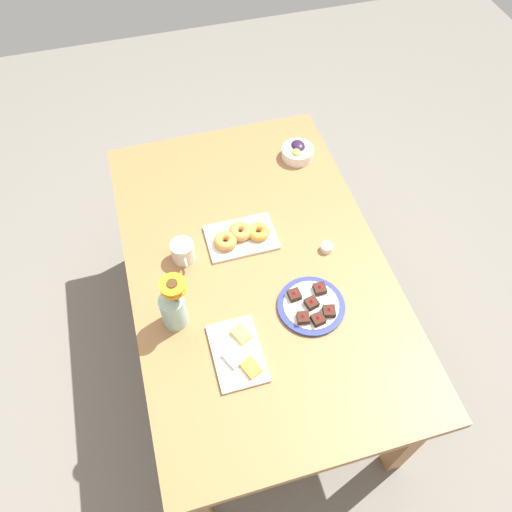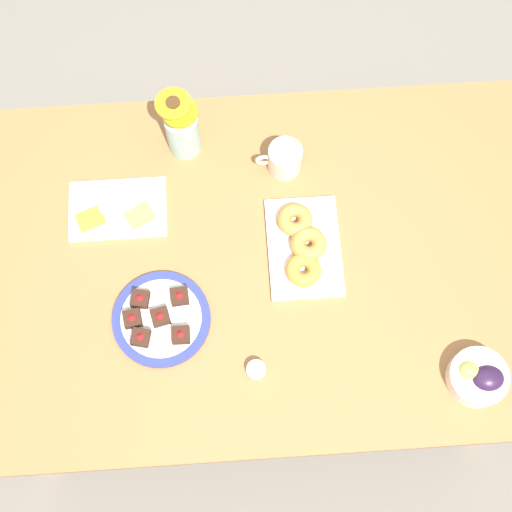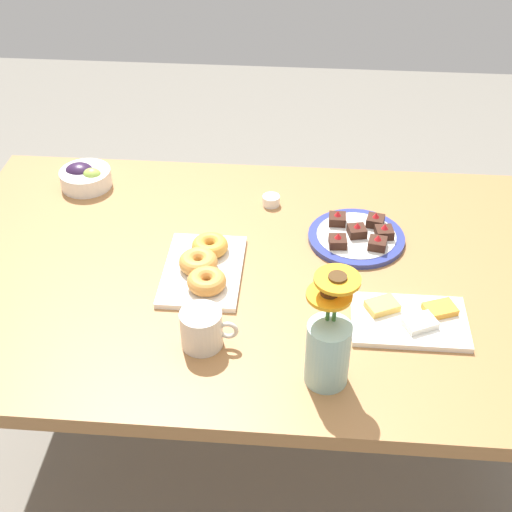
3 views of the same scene
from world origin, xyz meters
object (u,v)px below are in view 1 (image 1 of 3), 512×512
Objects in this scene: flower_vase at (174,308)px; cheese_platter at (238,353)px; coffee_mug at (183,251)px; grape_bowl at (297,152)px; dining_table at (256,274)px; dessert_plate at (311,306)px; jam_cup_honey at (327,247)px; croissant_platter at (241,236)px.

cheese_platter is at bearing 44.14° from flower_vase.
grape_bowl is at bearing 124.83° from coffee_mug.
dining_table is 0.31m from dessert_plate.
cheese_platter is 5.42× the size of jam_cup_honey.
coffee_mug is at bearing -130.17° from dessert_plate.
grape_bowl is 0.98m from flower_vase.
coffee_mug is 0.25m from croissant_platter.
grape_bowl is 3.04× the size of jam_cup_honey.
dessert_plate is (0.23, -0.15, -0.00)m from jam_cup_honey.
dessert_plate is at bearing -14.72° from grape_bowl.
dining_table is 10.98× the size of grape_bowl.
dining_table is 33.33× the size of jam_cup_honey.
jam_cup_honey reaches higher than dining_table.
grape_bowl is 0.52× the size of croissant_platter.
flower_vase is at bearing -44.94° from grape_bowl.
croissant_platter and dessert_plate have the same top height.
cheese_platter is 1.04× the size of dessert_plate.
grape_bowl is (-0.52, 0.34, 0.12)m from dining_table.
coffee_mug is 0.45× the size of croissant_platter.
dining_table is 0.31m from coffee_mug.
dessert_plate is at bearing -32.22° from jam_cup_honey.
croissant_platter is (0.40, -0.37, -0.01)m from grape_bowl.
grape_bowl is 0.56× the size of cheese_platter.
dessert_plate is (0.25, 0.14, 0.10)m from dining_table.
croissant_platter reaches higher than jam_cup_honey.
jam_cup_honey is (0.54, -0.06, -0.01)m from grape_bowl.
dining_table is 6.15× the size of cheese_platter.
coffee_mug is 0.87× the size of grape_bowl.
croissant_platter is 0.35m from jam_cup_honey.
grape_bowl is 1.02m from cheese_platter.
croissant_platter is at bearing 132.89° from flower_vase.
jam_cup_honey is (0.14, 0.32, -0.01)m from croissant_platter.
flower_vase is (-0.19, -0.18, 0.08)m from cheese_platter.
jam_cup_honey is at bearing 103.59° from flower_vase.
dining_table is at bearing -93.76° from jam_cup_honey.
dessert_plate is 0.96× the size of flower_vase.
dining_table is 6.13× the size of flower_vase.
croissant_platter is at bearing 164.15° from cheese_platter.
grape_bowl is at bearing 146.54° from dining_table.
jam_cup_honey is (-0.34, 0.45, 0.00)m from cheese_platter.
grape_bowl is (-0.43, 0.61, -0.02)m from coffee_mug.
grape_bowl is 0.54m from croissant_platter.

